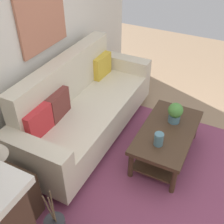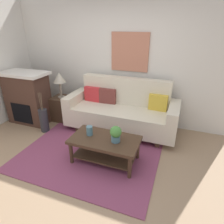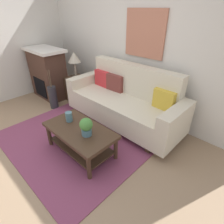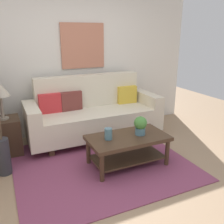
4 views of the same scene
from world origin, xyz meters
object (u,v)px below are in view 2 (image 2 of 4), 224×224
Objects in this scene: couch at (122,111)px; table_lamp at (59,79)px; throw_pillow_maroon at (108,96)px; throw_pillow_mustard at (158,102)px; potted_plant_tabletop at (116,134)px; side_table at (63,108)px; throw_pillow_crimson at (93,94)px; tabletop_vase at (90,131)px; framed_painting at (130,52)px; fireplace at (28,97)px; floor_vase at (44,120)px; coffee_table at (105,145)px.

table_lamp is (-1.44, -0.02, 0.56)m from couch.
throw_pillow_mustard is (1.07, 0.00, 0.00)m from throw_pillow_maroon.
side_table is at bearing 147.32° from potted_plant_tabletop.
throw_pillow_crimson is 2.34× the size of tabletop_vase.
couch is at bearing -90.00° from framed_painting.
couch is 1.45m from side_table.
fireplace reaches higher than potted_plant_tabletop.
side_table reaches higher than floor_vase.
throw_pillow_crimson is 0.46× the size of framed_painting.
throw_pillow_maroon is 1.16m from side_table.
fireplace is at bearing 155.22° from floor_vase.
couch reaches higher than tabletop_vase.
table_lamp is at bearing 147.32° from potted_plant_tabletop.
throw_pillow_mustard reaches higher than tabletop_vase.
throw_pillow_crimson is at bearing -154.45° from framed_painting.
throw_pillow_maroon is 1.00× the size of throw_pillow_mustard.
throw_pillow_maroon is at bearing 33.63° from floor_vase.
potted_plant_tabletop is 2.07m from table_lamp.
tabletop_vase is at bearing -40.50° from table_lamp.
coffee_table is at bearing -16.51° from floor_vase.
framed_painting is (0.00, 0.47, 1.13)m from couch.
floor_vase is (-0.06, -0.61, -0.03)m from side_table.
tabletop_vase is at bearing -127.19° from throw_pillow_mustard.
throw_pillow_crimson is 1.37× the size of potted_plant_tabletop.
throw_pillow_maroon is at bearing 109.59° from coffee_table.
throw_pillow_mustard is at bearing -25.55° from framed_painting.
fireplace is 2.35× the size of floor_vase.
framed_painting reaches higher than throw_pillow_maroon.
couch is at bearing -170.04° from throw_pillow_mustard.
framed_painting is at bearing 18.74° from table_lamp.
throw_pillow_mustard reaches higher than coffee_table.
throw_pillow_crimson is at bearing 170.04° from couch.
floor_vase is 2.28m from framed_painting.
framed_painting is at bearing 82.61° from tabletop_vase.
couch is 1.11m from coffee_table.
throw_pillow_maroon is 0.64× the size of side_table.
table_lamp is at bearing 0.00° from side_table.
framed_painting is at bearing 25.55° from throw_pillow_crimson.
table_lamp is (-1.52, 1.08, 0.68)m from coffee_table.
couch reaches higher than throw_pillow_maroon.
fireplace is 2.46m from framed_painting.
side_table is at bearing -179.13° from couch.
fireplace is at bearing -170.29° from couch.
couch is 14.80× the size of tabletop_vase.
throw_pillow_maroon is 1.39m from potted_plant_tabletop.
throw_pillow_mustard is 2.18m from table_lamp.
couch is at bearing 0.87° from side_table.
tabletop_vase is 2.03m from fireplace.
tabletop_vase is (0.16, -1.20, -0.17)m from throw_pillow_maroon.
throw_pillow_crimson is at bearing 11.47° from side_table.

